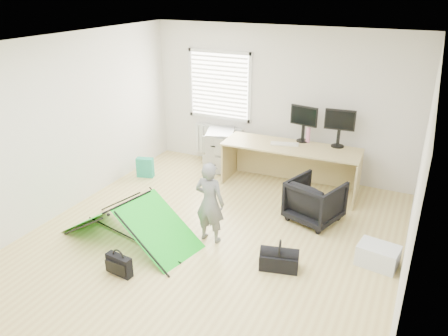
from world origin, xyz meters
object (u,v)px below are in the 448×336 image
at_px(monitor_right, 339,133).
at_px(kite, 130,221).
at_px(office_chair, 315,201).
at_px(monitor_left, 303,129).
at_px(thermos, 308,135).
at_px(duffel_bag, 279,261).
at_px(person, 210,203).
at_px(desk, 290,168).
at_px(storage_crate, 378,256).
at_px(filing_cabinet, 221,150).
at_px(laptop_bag, 119,265).

xyz_separation_m(monitor_right, kite, (-2.22, -2.88, -0.74)).
bearing_deg(office_chair, monitor_left, -45.72).
relative_size(monitor_left, thermos, 1.86).
bearing_deg(duffel_bag, kite, 173.48).
relative_size(person, kite, 0.61).
bearing_deg(duffel_bag, desk, 91.34).
height_order(thermos, storage_crate, thermos).
relative_size(desk, storage_crate, 4.69).
height_order(monitor_left, duffel_bag, monitor_left).
height_order(office_chair, duffel_bag, office_chair).
xyz_separation_m(filing_cabinet, person, (0.99, -2.38, 0.20)).
bearing_deg(laptop_bag, kite, 123.42).
height_order(monitor_right, storage_crate, monitor_right).
xyz_separation_m(filing_cabinet, kite, (-0.02, -2.86, -0.09)).
xyz_separation_m(monitor_left, thermos, (0.09, -0.01, -0.10)).
relative_size(monitor_right, kite, 0.26).
bearing_deg(storage_crate, monitor_right, 116.89).
bearing_deg(kite, filing_cabinet, 101.90).
bearing_deg(desk, monitor_right, 21.72).
bearing_deg(storage_crate, duffel_bag, -151.17).
distance_m(kite, duffel_bag, 2.14).
xyz_separation_m(filing_cabinet, storage_crate, (3.21, -1.99, -0.25)).
xyz_separation_m(desk, laptop_bag, (-1.15, -3.28, -0.26)).
bearing_deg(storage_crate, laptop_bag, -151.04).
relative_size(person, storage_crate, 2.37).
bearing_deg(monitor_right, office_chair, -96.50).
xyz_separation_m(monitor_left, laptop_bag, (-1.25, -3.59, -0.90)).
bearing_deg(thermos, duffel_bag, -81.05).
distance_m(filing_cabinet, person, 2.59).
bearing_deg(filing_cabinet, desk, -30.31).
relative_size(kite, laptop_bag, 5.42).
xyz_separation_m(desk, thermos, (0.20, 0.31, 0.53)).
relative_size(thermos, kite, 0.14).
distance_m(monitor_left, kite, 3.38).
bearing_deg(office_chair, duffel_bag, 105.61).
relative_size(monitor_right, office_chair, 0.68).
relative_size(thermos, duffel_bag, 0.54).
bearing_deg(filing_cabinet, monitor_right, -18.42).
bearing_deg(monitor_left, storage_crate, -39.81).
bearing_deg(office_chair, person, 63.76).
distance_m(person, kite, 1.16).
bearing_deg(desk, monitor_left, 69.65).
xyz_separation_m(person, laptop_bag, (-0.65, -1.20, -0.46)).
bearing_deg(storage_crate, office_chair, 143.07).
relative_size(desk, laptop_bag, 6.54).
bearing_deg(duffel_bag, office_chair, 73.37).
xyz_separation_m(monitor_left, storage_crate, (1.63, -2.00, -0.89)).
relative_size(office_chair, person, 0.62).
height_order(kite, laptop_bag, kite).
bearing_deg(thermos, office_chair, -68.04).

